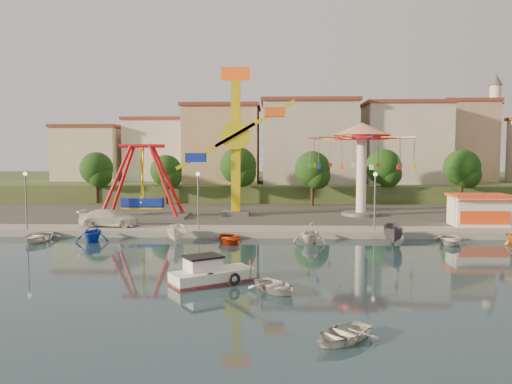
{
  "coord_description": "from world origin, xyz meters",
  "views": [
    {
      "loc": [
        -1.07,
        -32.04,
        7.52
      ],
      "look_at": [
        -2.76,
        14.0,
        4.0
      ],
      "focal_mm": 35.0,
      "sensor_mm": 36.0,
      "label": 1
    }
  ],
  "objects_px": {
    "kamikaze_tower": "(240,147)",
    "wave_swinger": "(362,148)",
    "pirate_ship_ride": "(142,183)",
    "rowboat_a": "(275,286)",
    "cabin_motorboat": "(210,275)",
    "van": "(109,218)"
  },
  "relations": [
    {
      "from": "kamikaze_tower",
      "to": "wave_swinger",
      "type": "distance_m",
      "value": 13.64
    },
    {
      "from": "pirate_ship_ride",
      "to": "rowboat_a",
      "type": "bearing_deg",
      "value": -61.93
    },
    {
      "from": "cabin_motorboat",
      "to": "van",
      "type": "relative_size",
      "value": 0.91
    },
    {
      "from": "pirate_ship_ride",
      "to": "wave_swinger",
      "type": "height_order",
      "value": "wave_swinger"
    },
    {
      "from": "rowboat_a",
      "to": "van",
      "type": "distance_m",
      "value": 25.55
    },
    {
      "from": "cabin_motorboat",
      "to": "rowboat_a",
      "type": "relative_size",
      "value": 1.59
    },
    {
      "from": "pirate_ship_ride",
      "to": "van",
      "type": "xyz_separation_m",
      "value": [
        -1.32,
        -7.26,
        -2.98
      ]
    },
    {
      "from": "pirate_ship_ride",
      "to": "cabin_motorboat",
      "type": "xyz_separation_m",
      "value": [
        10.73,
        -25.4,
        -3.94
      ]
    },
    {
      "from": "kamikaze_tower",
      "to": "pirate_ship_ride",
      "type": "bearing_deg",
      "value": -171.66
    },
    {
      "from": "van",
      "to": "rowboat_a",
      "type": "bearing_deg",
      "value": -142.46
    },
    {
      "from": "van",
      "to": "kamikaze_tower",
      "type": "bearing_deg",
      "value": -54.39
    },
    {
      "from": "cabin_motorboat",
      "to": "van",
      "type": "distance_m",
      "value": 21.8
    },
    {
      "from": "wave_swinger",
      "to": "cabin_motorboat",
      "type": "distance_m",
      "value": 31.66
    },
    {
      "from": "cabin_motorboat",
      "to": "kamikaze_tower",
      "type": "bearing_deg",
      "value": 57.3
    },
    {
      "from": "pirate_ship_ride",
      "to": "van",
      "type": "height_order",
      "value": "pirate_ship_ride"
    },
    {
      "from": "rowboat_a",
      "to": "van",
      "type": "relative_size",
      "value": 0.57
    },
    {
      "from": "pirate_ship_ride",
      "to": "van",
      "type": "bearing_deg",
      "value": -100.31
    },
    {
      "from": "kamikaze_tower",
      "to": "rowboat_a",
      "type": "distance_m",
      "value": 30.16
    },
    {
      "from": "cabin_motorboat",
      "to": "wave_swinger",
      "type": "bearing_deg",
      "value": 30.95
    },
    {
      "from": "kamikaze_tower",
      "to": "van",
      "type": "xyz_separation_m",
      "value": [
        -11.92,
        -8.81,
        -6.93
      ]
    },
    {
      "from": "pirate_ship_ride",
      "to": "kamikaze_tower",
      "type": "bearing_deg",
      "value": 8.34
    },
    {
      "from": "wave_swinger",
      "to": "rowboat_a",
      "type": "bearing_deg",
      "value": -108.21
    }
  ]
}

